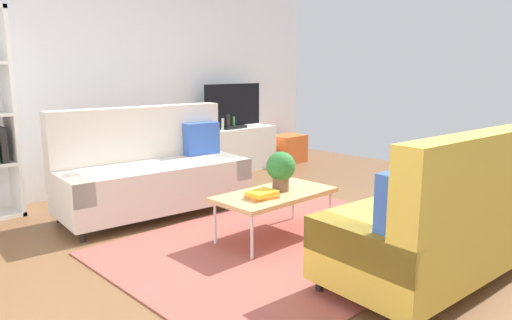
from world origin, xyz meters
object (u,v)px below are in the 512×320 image
Objects in this scene: bottle_1 at (228,122)px; bottle_2 at (234,122)px; coffee_table at (275,195)px; vase_1 at (209,123)px; couch_beige at (152,172)px; storage_trunk at (288,149)px; table_book_0 at (262,197)px; vase_0 at (198,127)px; potted_plant at (281,169)px; tv at (233,107)px; bottle_0 at (222,124)px; couch_green at (446,220)px; tv_console at (233,150)px.

bottle_2 is (0.11, 0.00, -0.02)m from bottle_1.
vase_1 is (1.17, 2.43, 0.34)m from coffee_table.
couch_beige is at bearing -146.98° from vase_1.
couch_beige is 3.17m from storage_trunk.
vase_0 is (1.19, 2.48, 0.27)m from table_book_0.
bottle_1 reaches higher than potted_plant.
couch_beige is 2.16m from bottle_2.
potted_plant is (-1.48, -2.35, -0.33)m from tv.
bottle_0 is at bearing -13.94° from vase_0.
couch_green is at bearing -108.70° from bottle_2.
couch_green is at bearing -82.00° from potted_plant.
table_book_0 is 1.37× the size of bottle_2.
storage_trunk is at bearing -5.19° from tv_console.
bottle_0 is at bearing 78.67° from couch_green.
couch_beige is 2.91m from couch_green.
tv_console is 8.47× the size of bottle_0.
tv_console is 3.00m from table_book_0.
vase_1 is at bearing 81.46° from couch_green.
couch_beige and couch_green have the same top height.
coffee_table is 5.64× the size of vase_1.
bottle_1 is (0.46, -0.09, 0.04)m from vase_0.
potted_plant is at bearing 11.49° from table_book_0.
storage_trunk is 1.59m from vase_1.
couch_green reaches higher than potted_plant.
coffee_table is 2.72m from vase_1.
vase_1 is 0.90× the size of bottle_1.
potted_plant is 0.35m from table_book_0.
storage_trunk is 1.22m from bottle_2.
coffee_table is at bearing -121.68° from bottle_1.
potted_plant is (-2.58, -2.27, 0.40)m from storage_trunk.
tv is 0.63m from vase_0.
coffee_table is 6.26× the size of bottle_2.
tv_console is at bearing 57.96° from potted_plant.
vase_1 reaches higher than bottle_2.
tv is 0.45m from vase_1.
coffee_table is (-0.28, 1.42, -0.05)m from couch_green.
bottle_1 reaches higher than storage_trunk.
table_book_0 is at bearing -168.51° from potted_plant.
tv is at bearing 63.77° from bottle_2.
tv reaches higher than bottle_0.
vase_1 is (-0.39, 0.07, -0.21)m from tv.
coffee_table is 1.10× the size of tv.
couch_beige is 11.22× the size of bottle_2.
table_book_0 is (-1.77, -2.41, -0.52)m from tv.
tv is 2.82× the size of potted_plant.
vase_0 is (0.70, 3.85, 0.27)m from couch_green.
couch_green is 1.45m from potted_plant.
bottle_1 is at bearing 177.18° from storage_trunk.
tv_console reaches higher than storage_trunk.
tv_console is 5.83× the size of table_book_0.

